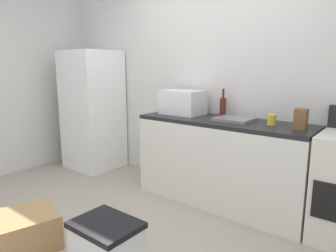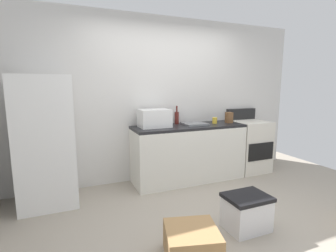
{
  "view_description": "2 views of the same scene",
  "coord_description": "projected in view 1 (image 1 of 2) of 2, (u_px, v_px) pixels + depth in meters",
  "views": [
    {
      "loc": [
        1.77,
        -1.58,
        1.44
      ],
      "look_at": [
        -0.2,
        0.91,
        0.82
      ],
      "focal_mm": 32.75,
      "sensor_mm": 36.0,
      "label": 1
    },
    {
      "loc": [
        -1.49,
        -2.29,
        1.53
      ],
      "look_at": [
        -0.19,
        0.87,
        0.97
      ],
      "focal_mm": 26.63,
      "sensor_mm": 36.0,
      "label": 2
    }
  ],
  "objects": [
    {
      "name": "ground_plane",
      "position": [
        120.0,
        241.0,
        2.57
      ],
      "size": [
        6.0,
        6.0,
        0.0
      ],
      "primitive_type": "plane",
      "color": "#9E9384"
    },
    {
      "name": "cardboard_box_medium",
      "position": [
        27.0,
        230.0,
        2.47
      ],
      "size": [
        0.56,
        0.55,
        0.28
      ],
      "primitive_type": "cube",
      "rotation": [
        0.0,
        0.0,
        -0.26
      ],
      "color": "#A37A4C",
      "rests_on": "ground_plane"
    },
    {
      "name": "wine_bottle",
      "position": [
        223.0,
        106.0,
        3.35
      ],
      "size": [
        0.07,
        0.07,
        0.3
      ],
      "color": "#591E19",
      "rests_on": "kitchen_counter"
    },
    {
      "name": "refrigerator",
      "position": [
        93.0,
        110.0,
        4.36
      ],
      "size": [
        0.68,
        0.66,
        1.65
      ],
      "primitive_type": "cube",
      "color": "white",
      "rests_on": "ground_plane"
    },
    {
      "name": "knife_block",
      "position": [
        301.0,
        119.0,
        2.65
      ],
      "size": [
        0.1,
        0.1,
        0.18
      ],
      "primitive_type": "cube",
      "color": "brown",
      "rests_on": "kitchen_counter"
    },
    {
      "name": "sink_basin",
      "position": [
        234.0,
        119.0,
        3.08
      ],
      "size": [
        0.36,
        0.32,
        0.03
      ],
      "primitive_type": "cube",
      "color": "slate",
      "rests_on": "kitchen_counter"
    },
    {
      "name": "kitchen_counter",
      "position": [
        222.0,
        162.0,
        3.23
      ],
      "size": [
        1.8,
        0.6,
        0.9
      ],
      "color": "silver",
      "rests_on": "ground_plane"
    },
    {
      "name": "wall_back",
      "position": [
        216.0,
        79.0,
        3.51
      ],
      "size": [
        5.0,
        0.1,
        2.6
      ],
      "primitive_type": "cube",
      "color": "silver",
      "rests_on": "ground_plane"
    },
    {
      "name": "microwave",
      "position": [
        183.0,
        102.0,
        3.5
      ],
      "size": [
        0.46,
        0.34,
        0.27
      ],
      "primitive_type": "cube",
      "color": "white",
      "rests_on": "kitchen_counter"
    },
    {
      "name": "coffee_mug",
      "position": [
        272.0,
        120.0,
        2.84
      ],
      "size": [
        0.08,
        0.08,
        0.1
      ],
      "primitive_type": "cylinder",
      "color": "gold",
      "rests_on": "kitchen_counter"
    },
    {
      "name": "storage_bin",
      "position": [
        107.0,
        247.0,
        2.15
      ],
      "size": [
        0.46,
        0.36,
        0.38
      ],
      "color": "silver",
      "rests_on": "ground_plane"
    }
  ]
}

